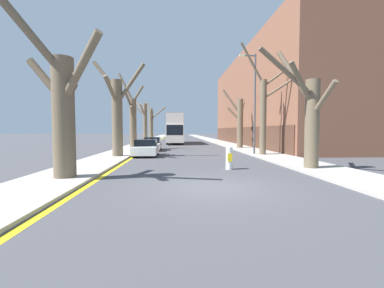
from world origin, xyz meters
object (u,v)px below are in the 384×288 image
object	(u,v)px
parked_car_0	(146,148)
parked_car_1	(152,144)
street_tree_right_1	(265,110)
street_tree_left_3	(144,122)
street_tree_left_0	(62,109)
traffic_bollard	(229,158)
street_tree_left_4	(151,123)
street_tree_left_2	(133,119)
street_tree_right_0	(309,115)
double_decker_bus	(175,127)
street_tree_left_1	(117,113)
lamp_post	(254,99)
street_tree_right_2	(239,121)

from	to	relation	value
parked_car_0	parked_car_1	world-z (taller)	parked_car_1
street_tree_right_1	parked_car_0	distance (m)	10.11
street_tree_left_3	street_tree_left_0	bearing A→B (deg)	-90.21
parked_car_1	traffic_bollard	distance (m)	14.42
street_tree_left_0	street_tree_right_1	world-z (taller)	street_tree_right_1
street_tree_left_4	traffic_bollard	xyz separation A→B (m)	(7.17, -33.49, -2.81)
street_tree_left_2	street_tree_left_4	bearing A→B (deg)	89.06
street_tree_right_0	traffic_bollard	world-z (taller)	street_tree_right_0
street_tree_left_0	double_decker_bus	distance (m)	30.47
street_tree_left_0	parked_car_0	distance (m)	10.55
double_decker_bus	street_tree_left_1	bearing A→B (deg)	-101.59
street_tree_right_1	parked_car_1	size ratio (longest dim) A/B	2.20
street_tree_left_1	street_tree_left_3	bearing A→B (deg)	90.41
street_tree_left_4	street_tree_right_1	xyz separation A→B (m)	(11.57, -26.41, 0.29)
street_tree_left_3	street_tree_left_4	world-z (taller)	street_tree_left_4
street_tree_left_3	parked_car_0	xyz separation A→B (m)	(2.15, -17.34, -2.68)
parked_car_0	street_tree_left_0	bearing A→B (deg)	-102.64
double_decker_bus	street_tree_right_0	bearing A→B (deg)	-76.04
street_tree_left_3	lamp_post	size ratio (longest dim) A/B	0.80
parked_car_0	street_tree_left_1	bearing A→B (deg)	-152.11
double_decker_bus	parked_car_1	size ratio (longest dim) A/B	2.83
street_tree_right_2	parked_car_0	xyz separation A→B (m)	(-9.66, -7.82, -2.49)
street_tree_right_0	parked_car_0	bearing A→B (deg)	139.23
street_tree_right_0	street_tree_right_1	distance (m)	7.59
street_tree_left_1	street_tree_left_4	bearing A→B (deg)	89.84
parked_car_0	street_tree_left_4	bearing A→B (deg)	94.29
street_tree_right_0	parked_car_0	size ratio (longest dim) A/B	1.67
street_tree_left_3	street_tree_right_2	size ratio (longest dim) A/B	0.98
street_tree_left_0	street_tree_left_4	xyz separation A→B (m)	(0.31, 35.97, 0.45)
street_tree_left_1	double_decker_bus	size ratio (longest dim) A/B	0.64
street_tree_left_0	street_tree_left_2	world-z (taller)	street_tree_left_2
street_tree_left_1	parked_car_0	xyz separation A→B (m)	(2.02, 1.07, -2.73)
street_tree_left_4	street_tree_left_3	bearing A→B (deg)	-91.39
street_tree_left_3	street_tree_right_1	bearing A→B (deg)	-56.55
street_tree_right_0	street_tree_right_1	xyz separation A→B (m)	(0.32, 7.54, 0.81)
street_tree_left_2	street_tree_right_1	xyz separation A→B (m)	(11.87, -7.84, 0.42)
street_tree_left_1	street_tree_right_1	distance (m)	11.66
lamp_post	double_decker_bus	bearing A→B (deg)	108.19
lamp_post	traffic_bollard	xyz separation A→B (m)	(-3.66, -7.67, -4.05)
street_tree_left_1	street_tree_right_1	size ratio (longest dim) A/B	0.82
parked_car_1	traffic_bollard	bearing A→B (deg)	-68.74
street_tree_right_0	lamp_post	bearing A→B (deg)	92.95
street_tree_right_1	street_tree_right_2	xyz separation A→B (m)	(0.03, 8.30, -0.57)
street_tree_left_2	lamp_post	distance (m)	13.36
parked_car_0	lamp_post	xyz separation A→B (m)	(8.88, 0.10, 4.01)
street_tree_right_1	street_tree_left_1	bearing A→B (deg)	-177.11
street_tree_left_3	street_tree_left_4	size ratio (longest dim) A/B	0.88
parked_car_1	parked_car_0	bearing A→B (deg)	-90.00
parked_car_1	double_decker_bus	bearing A→B (deg)	80.74
parked_car_0	traffic_bollard	xyz separation A→B (m)	(5.23, -7.57, -0.05)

